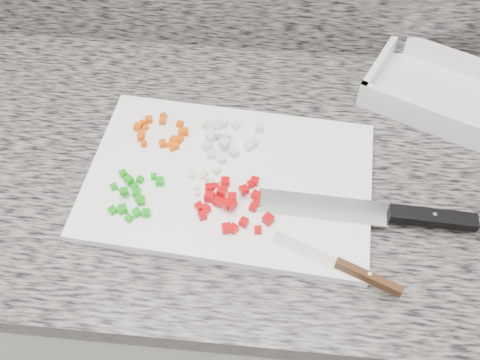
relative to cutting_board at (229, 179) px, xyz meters
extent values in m
cube|color=silver|center=(-0.07, 0.05, -0.48)|extent=(3.92, 0.62, 0.86)
cube|color=slate|center=(-0.07, 0.05, -0.03)|extent=(3.96, 0.64, 0.04)
cube|color=white|center=(0.00, 0.00, 0.00)|extent=(0.48, 0.34, 0.02)
cube|color=#D84A04|center=(-0.10, 0.10, 0.01)|extent=(0.01, 0.01, 0.01)
cube|color=#D84A04|center=(-0.15, 0.11, 0.01)|extent=(0.01, 0.01, 0.01)
cube|color=#D84A04|center=(-0.10, 0.06, 0.01)|extent=(0.01, 0.01, 0.01)
cube|color=#D84A04|center=(-0.15, 0.05, 0.01)|extent=(0.01, 0.01, 0.01)
cube|color=#D84A04|center=(-0.10, 0.05, 0.01)|extent=(0.01, 0.01, 0.01)
cube|color=#D84A04|center=(-0.13, 0.11, 0.01)|extent=(0.01, 0.01, 0.01)
cube|color=#D84A04|center=(-0.13, 0.12, 0.01)|extent=(0.01, 0.01, 0.01)
cube|color=#D84A04|center=(-0.09, 0.08, 0.01)|extent=(0.01, 0.01, 0.01)
cube|color=#D84A04|center=(-0.10, 0.06, 0.01)|extent=(0.02, 0.02, 0.01)
cube|color=#D84A04|center=(-0.12, 0.06, 0.01)|extent=(0.02, 0.02, 0.01)
cube|color=#D84A04|center=(-0.17, 0.09, 0.01)|extent=(0.01, 0.01, 0.01)
cube|color=#D84A04|center=(-0.09, 0.07, 0.01)|extent=(0.02, 0.02, 0.01)
cube|color=#D84A04|center=(-0.10, 0.05, 0.01)|extent=(0.01, 0.01, 0.01)
cube|color=#D84A04|center=(-0.15, 0.09, 0.01)|extent=(0.01, 0.01, 0.01)
cube|color=#D84A04|center=(-0.16, 0.07, 0.01)|extent=(0.01, 0.01, 0.01)
cube|color=#D84A04|center=(-0.16, 0.10, 0.01)|extent=(0.01, 0.01, 0.01)
cube|color=#D84A04|center=(-0.10, 0.05, 0.01)|extent=(0.01, 0.01, 0.01)
cube|color=#D84A04|center=(-0.16, 0.07, 0.01)|extent=(0.01, 0.01, 0.01)
cube|color=#D84A04|center=(-0.09, 0.08, 0.01)|extent=(0.01, 0.01, 0.01)
cube|color=beige|center=(-0.03, 0.08, 0.02)|extent=(0.01, 0.01, 0.01)
cube|color=beige|center=(-0.04, 0.08, 0.01)|extent=(0.01, 0.01, 0.01)
cube|color=beige|center=(0.03, 0.06, 0.01)|extent=(0.02, 0.02, 0.01)
cube|color=beige|center=(-0.01, 0.06, 0.02)|extent=(0.02, 0.02, 0.01)
cube|color=beige|center=(-0.02, 0.11, 0.01)|extent=(0.02, 0.02, 0.01)
cube|color=beige|center=(-0.01, 0.07, 0.02)|extent=(0.02, 0.02, 0.01)
cube|color=beige|center=(-0.04, 0.06, 0.01)|extent=(0.02, 0.02, 0.01)
cube|color=beige|center=(-0.01, 0.03, 0.01)|extent=(0.01, 0.01, 0.01)
cube|color=beige|center=(0.00, 0.05, 0.01)|extent=(0.02, 0.02, 0.01)
cube|color=beige|center=(-0.03, 0.11, 0.01)|extent=(0.01, 0.01, 0.01)
cube|color=beige|center=(0.04, 0.11, 0.01)|extent=(0.01, 0.01, 0.01)
cube|color=beige|center=(-0.05, 0.10, 0.01)|extent=(0.02, 0.02, 0.01)
cube|color=beige|center=(-0.03, 0.11, 0.01)|extent=(0.01, 0.01, 0.01)
cube|color=beige|center=(0.00, 0.11, 0.01)|extent=(0.02, 0.02, 0.01)
cube|color=beige|center=(0.04, 0.07, 0.01)|extent=(0.01, 0.01, 0.01)
cube|color=beige|center=(-0.03, 0.04, 0.01)|extent=(0.01, 0.01, 0.01)
cube|color=beige|center=(-0.02, 0.03, 0.01)|extent=(0.01, 0.01, 0.01)
cube|color=beige|center=(-0.04, 0.10, 0.01)|extent=(0.01, 0.01, 0.01)
cube|color=beige|center=(-0.04, 0.08, 0.01)|extent=(0.02, 0.02, 0.01)
cube|color=beige|center=(-0.03, 0.10, 0.01)|extent=(0.01, 0.01, 0.01)
cube|color=beige|center=(-0.04, 0.09, 0.01)|extent=(0.01, 0.01, 0.01)
cube|color=#0E9C0F|center=(-0.17, -0.09, 0.01)|extent=(0.02, 0.02, 0.01)
cube|color=#0E9C0F|center=(-0.16, -0.03, 0.02)|extent=(0.02, 0.02, 0.01)
cube|color=#0E9C0F|center=(-0.14, -0.02, 0.01)|extent=(0.01, 0.01, 0.01)
cube|color=#0E9C0F|center=(-0.18, -0.04, 0.01)|extent=(0.01, 0.01, 0.01)
cube|color=#0E9C0F|center=(-0.12, -0.09, 0.01)|extent=(0.01, 0.01, 0.01)
cube|color=#0E9C0F|center=(-0.16, -0.08, 0.01)|extent=(0.02, 0.02, 0.01)
cube|color=#0E9C0F|center=(-0.12, -0.01, 0.01)|extent=(0.01, 0.01, 0.01)
cube|color=#0E9C0F|center=(-0.13, -0.09, 0.01)|extent=(0.02, 0.02, 0.01)
cube|color=#0E9C0F|center=(-0.16, -0.06, 0.02)|extent=(0.01, 0.01, 0.01)
cube|color=#0E9C0F|center=(-0.17, -0.01, 0.01)|extent=(0.02, 0.02, 0.01)
cube|color=#0E9C0F|center=(-0.14, -0.10, 0.01)|extent=(0.01, 0.01, 0.01)
cube|color=#0E9C0F|center=(-0.16, -0.06, 0.02)|extent=(0.01, 0.01, 0.01)
cube|color=#0E9C0F|center=(-0.14, -0.05, 0.01)|extent=(0.01, 0.01, 0.01)
cube|color=#0E9C0F|center=(-0.13, -0.06, 0.01)|extent=(0.02, 0.02, 0.01)
cube|color=#0E9C0F|center=(-0.16, -0.03, 0.01)|extent=(0.01, 0.01, 0.01)
cube|color=#0E9C0F|center=(-0.13, -0.07, 0.01)|extent=(0.01, 0.01, 0.01)
cube|color=#0E9C0F|center=(-0.11, -0.02, 0.01)|extent=(0.01, 0.01, 0.01)
cube|color=#0E9C0F|center=(-0.15, -0.04, 0.01)|extent=(0.01, 0.01, 0.01)
cube|color=#C40206|center=(-0.03, -0.03, 0.01)|extent=(0.01, 0.01, 0.01)
cube|color=#C40206|center=(0.00, -0.06, 0.02)|extent=(0.02, 0.02, 0.01)
cube|color=#C40206|center=(-0.02, -0.03, 0.01)|extent=(0.01, 0.01, 0.01)
cube|color=#C40206|center=(-0.03, -0.05, 0.01)|extent=(0.02, 0.02, 0.01)
cube|color=#C40206|center=(-0.01, -0.04, 0.02)|extent=(0.02, 0.02, 0.01)
cube|color=#C40206|center=(0.04, -0.06, 0.01)|extent=(0.01, 0.01, 0.01)
cube|color=#C40206|center=(-0.01, -0.06, 0.01)|extent=(0.02, 0.02, 0.01)
cube|color=#C40206|center=(0.05, -0.05, 0.01)|extent=(0.01, 0.01, 0.01)
cube|color=#C40206|center=(0.07, -0.08, 0.01)|extent=(0.02, 0.02, 0.01)
cube|color=#C40206|center=(0.01, -0.10, 0.01)|extent=(0.02, 0.02, 0.01)
cube|color=#C40206|center=(0.05, -0.04, 0.01)|extent=(0.02, 0.02, 0.01)
cube|color=#C40206|center=(0.00, -0.02, 0.01)|extent=(0.01, 0.01, 0.01)
cube|color=#C40206|center=(-0.03, -0.08, 0.01)|extent=(0.02, 0.02, 0.01)
cube|color=#C40206|center=(-0.04, -0.07, 0.01)|extent=(0.02, 0.02, 0.01)
cube|color=#C40206|center=(-0.03, -0.07, 0.01)|extent=(0.02, 0.02, 0.01)
cube|color=#C40206|center=(0.03, -0.09, 0.01)|extent=(0.02, 0.02, 0.01)
cube|color=#C40206|center=(0.01, -0.06, 0.02)|extent=(0.02, 0.02, 0.01)
cube|color=#C40206|center=(0.01, -0.07, 0.02)|extent=(0.02, 0.02, 0.01)
cube|color=#C40206|center=(0.03, -0.04, 0.02)|extent=(0.02, 0.02, 0.01)
cube|color=#C40206|center=(0.04, -0.01, 0.01)|extent=(0.02, 0.02, 0.01)
cube|color=#C40206|center=(0.05, -0.10, 0.01)|extent=(0.01, 0.01, 0.01)
cube|color=#C40206|center=(0.01, -0.05, 0.02)|extent=(0.01, 0.01, 0.01)
cube|color=#C40206|center=(0.02, -0.10, 0.01)|extent=(0.02, 0.02, 0.01)
cube|color=#C40206|center=(0.04, -0.02, 0.01)|extent=(0.01, 0.01, 0.01)
cube|color=beige|center=(-0.01, -0.03, 0.01)|extent=(0.01, 0.01, 0.01)
cube|color=beige|center=(-0.06, -0.01, 0.01)|extent=(0.01, 0.01, 0.01)
cube|color=beige|center=(-0.04, 0.00, 0.01)|extent=(0.01, 0.01, 0.01)
cube|color=beige|center=(-0.03, -0.01, 0.01)|extent=(0.01, 0.01, 0.01)
cube|color=beige|center=(-0.01, -0.01, 0.01)|extent=(0.01, 0.01, 0.01)
cube|color=beige|center=(-0.05, -0.04, 0.01)|extent=(0.01, 0.01, 0.01)
cube|color=beige|center=(-0.01, -0.01, 0.01)|extent=(0.01, 0.01, 0.01)
cube|color=beige|center=(-0.02, 0.01, 0.01)|extent=(0.01, 0.01, 0.01)
cube|color=beige|center=(-0.05, -0.03, 0.01)|extent=(0.01, 0.01, 0.01)
cube|color=beige|center=(-0.02, -0.04, 0.01)|extent=(0.01, 0.01, 0.01)
cube|color=beige|center=(-0.04, -0.01, 0.01)|extent=(0.01, 0.01, 0.01)
cube|color=beige|center=(-0.03, -0.02, 0.01)|extent=(0.01, 0.01, 0.01)
cube|color=silver|center=(0.15, -0.05, 0.01)|extent=(0.20, 0.05, 0.00)
cube|color=black|center=(0.32, -0.05, 0.02)|extent=(0.13, 0.03, 0.02)
cylinder|color=silver|center=(0.32, -0.05, 0.02)|extent=(0.01, 0.01, 0.00)
cube|color=silver|center=(0.13, -0.13, 0.01)|extent=(0.10, 0.06, 0.00)
cube|color=#412210|center=(0.22, -0.16, 0.02)|extent=(0.09, 0.05, 0.02)
cylinder|color=silver|center=(0.22, -0.16, 0.02)|extent=(0.01, 0.01, 0.00)
cube|color=white|center=(0.36, 0.23, 0.00)|extent=(0.30, 0.27, 0.01)
cube|color=white|center=(0.40, 0.30, 0.02)|extent=(0.23, 0.11, 0.04)
cube|color=white|center=(0.33, 0.15, 0.02)|extent=(0.23, 0.11, 0.04)
cube|color=white|center=(0.26, 0.28, 0.02)|extent=(0.09, 0.17, 0.04)
camera|label=1|loc=(0.07, -0.52, 0.70)|focal=40.00mm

